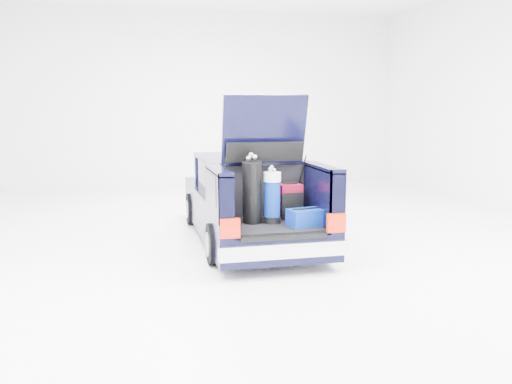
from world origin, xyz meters
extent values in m
plane|color=white|center=(0.00, 0.00, 0.00)|extent=(14.00, 14.00, 0.00)
cube|color=black|center=(0.00, 0.65, 0.50)|extent=(1.75, 3.00, 0.70)
cube|color=black|center=(0.00, 2.22, 0.40)|extent=(1.70, 0.30, 0.50)
cube|color=#BBBBC3|center=(0.00, 2.36, 0.33)|extent=(1.72, 0.10, 0.22)
cube|color=black|center=(0.00, 0.15, 1.12)|extent=(1.55, 1.95, 0.54)
cube|color=black|center=(0.00, 0.15, 1.41)|extent=(1.62, 2.05, 0.06)
cube|color=black|center=(0.00, -1.50, 0.35)|extent=(1.75, 1.30, 0.40)
cube|color=black|center=(0.00, -1.48, 0.57)|extent=(1.32, 1.18, 0.05)
cube|color=black|center=(-0.78, -1.50, 0.97)|extent=(0.20, 1.30, 0.85)
cube|color=black|center=(0.78, -1.50, 0.97)|extent=(0.20, 1.30, 0.85)
cube|color=black|center=(-0.78, -1.50, 1.41)|extent=(0.20, 1.30, 0.06)
cube|color=black|center=(0.78, -1.50, 1.41)|extent=(0.20, 1.30, 0.06)
cube|color=black|center=(0.00, -0.88, 0.97)|extent=(1.36, 0.08, 0.84)
cube|color=#BBBBC3|center=(0.00, -2.18, 0.38)|extent=(1.80, 0.12, 0.20)
cube|color=#A61707|center=(-0.74, -2.15, 0.72)|extent=(0.26, 0.07, 0.26)
cube|color=#A61707|center=(0.74, -2.15, 0.72)|extent=(0.26, 0.07, 0.26)
cube|color=black|center=(0.00, -2.15, 0.56)|extent=(1.20, 0.06, 0.06)
cube|color=black|center=(0.00, -1.05, 1.96)|extent=(1.28, 0.33, 1.03)
cube|color=black|center=(0.00, -1.01, 2.10)|extent=(0.95, 0.17, 0.54)
cylinder|color=black|center=(-0.82, 1.45, 0.31)|extent=(0.20, 0.62, 0.62)
cylinder|color=slate|center=(-0.82, 1.45, 0.31)|extent=(0.23, 0.36, 0.36)
cylinder|color=black|center=(0.82, 1.45, 0.31)|extent=(0.20, 0.62, 0.62)
cylinder|color=slate|center=(0.82, 1.45, 0.31)|extent=(0.23, 0.36, 0.36)
cylinder|color=black|center=(-0.82, -1.35, 0.31)|extent=(0.20, 0.62, 0.62)
cylinder|color=slate|center=(-0.82, -1.35, 0.31)|extent=(0.23, 0.36, 0.36)
cylinder|color=black|center=(0.82, -1.35, 0.31)|extent=(0.20, 0.62, 0.62)
cylinder|color=slate|center=(0.82, -1.35, 0.31)|extent=(0.23, 0.36, 0.36)
cube|color=#640319|center=(0.37, -1.20, 0.87)|extent=(0.35, 0.24, 0.53)
cube|color=black|center=(0.37, -1.20, 1.15)|extent=(0.22, 0.06, 0.03)
cube|color=black|center=(0.37, -1.30, 0.81)|extent=(0.35, 0.05, 0.41)
cylinder|color=black|center=(-0.27, -1.38, 1.06)|extent=(0.38, 0.43, 0.94)
cube|color=white|center=(-0.27, -1.26, 1.09)|extent=(0.11, 0.05, 0.33)
sphere|color=#99999E|center=(-0.31, -1.36, 1.56)|extent=(0.08, 0.08, 0.08)
sphere|color=#99999E|center=(-0.23, -1.41, 1.58)|extent=(0.08, 0.08, 0.08)
cylinder|color=black|center=(0.03, -1.42, 0.65)|extent=(0.31, 0.31, 0.10)
cylinder|color=navy|center=(0.03, -1.42, 0.96)|extent=(0.28, 0.28, 0.54)
cylinder|color=white|center=(0.03, -1.42, 1.28)|extent=(0.31, 0.31, 0.14)
sphere|color=#99999E|center=(0.06, -1.40, 1.38)|extent=(0.06, 0.06, 0.06)
sphere|color=#99999E|center=(0.03, -1.38, 1.42)|extent=(0.06, 0.06, 0.06)
cube|color=navy|center=(0.45, -1.71, 0.72)|extent=(0.55, 0.41, 0.24)
cylinder|color=black|center=(0.45, -1.71, 0.85)|extent=(0.43, 0.11, 0.03)
camera|label=1|loc=(-1.99, -8.95, 2.30)|focal=38.00mm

